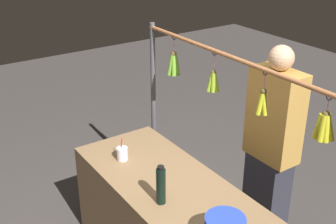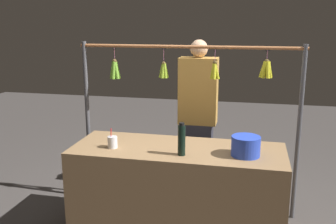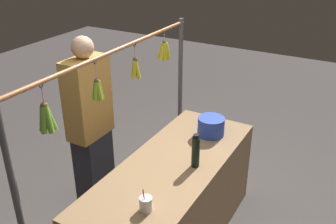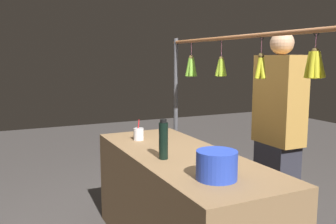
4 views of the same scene
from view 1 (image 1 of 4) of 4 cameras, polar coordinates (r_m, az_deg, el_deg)
The scene contains 4 objects.
display_rack at distance 3.22m, azimuth 8.39°, elevation -1.43°, with size 2.22×0.12×1.72m.
water_bottle at distance 2.93m, azimuth -0.93°, elevation -9.48°, with size 0.06×0.06×0.28m.
drink_cup at distance 3.47m, azimuth -5.94°, elevation -5.36°, with size 0.09×0.09×0.18m.
vendor_person at distance 3.58m, azimuth 13.13°, elevation -5.18°, with size 0.41×0.22×1.73m.
Camera 1 is at (-2.10, 1.50, 2.61)m, focal length 47.15 mm.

